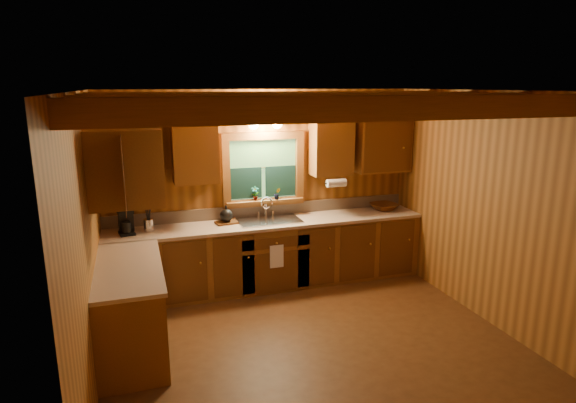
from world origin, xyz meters
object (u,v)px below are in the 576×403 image
(sink, at_px, (269,224))
(wicker_basket, at_px, (384,207))
(coffee_maker, at_px, (126,222))
(cutting_board, at_px, (226,222))

(sink, relative_size, wicker_basket, 2.17)
(wicker_basket, bearing_deg, coffee_maker, -179.04)
(coffee_maker, distance_m, cutting_board, 1.24)
(cutting_board, bearing_deg, sink, -15.11)
(sink, distance_m, wicker_basket, 1.74)
(cutting_board, distance_m, wicker_basket, 2.29)
(coffee_maker, bearing_deg, sink, -9.77)
(sink, height_order, wicker_basket, sink)
(coffee_maker, relative_size, cutting_board, 1.13)
(sink, relative_size, coffee_maker, 2.68)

